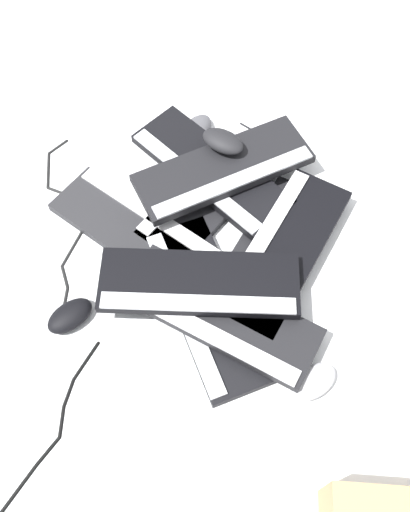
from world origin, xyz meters
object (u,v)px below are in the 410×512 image
object	(u,v)px
keyboard_6	(224,169)
keyboard_2	(212,191)
keyboard_1	(268,256)
mouse_0	(223,141)
mouse_3	(70,316)
mouse_2	(313,382)
keyboard_8	(199,284)
keyboard_4	(210,171)
keyboard_0	(206,305)
keyboard_5	(284,249)
mouse_1	(196,129)
keyboard_7	(220,315)
keyboard_3	(136,231)

from	to	relation	value
keyboard_6	keyboard_2	bearing A→B (deg)	-44.36
keyboard_1	mouse_0	size ratio (longest dim) A/B	4.22
keyboard_2	mouse_3	world-z (taller)	mouse_3
keyboard_6	mouse_2	xyz separation A→B (m)	(0.49, 0.25, -0.05)
keyboard_8	mouse_3	bearing A→B (deg)	-71.87
keyboard_4	mouse_0	xyz separation A→B (m)	(-0.04, 0.03, 0.07)
keyboard_0	keyboard_6	bearing A→B (deg)	-179.75
keyboard_5	mouse_1	world-z (taller)	keyboard_5
keyboard_7	keyboard_8	xyz separation A→B (m)	(-0.06, -0.05, 0.03)
keyboard_3	mouse_3	xyz separation A→B (m)	(0.24, -0.10, 0.01)
mouse_2	mouse_3	world-z (taller)	same
keyboard_4	mouse_2	size ratio (longest dim) A/B	4.01
keyboard_5	keyboard_2	bearing A→B (deg)	-130.70
keyboard_5	keyboard_7	xyz separation A→B (m)	(0.19, -0.13, 0.00)
keyboard_4	keyboard_8	world-z (taller)	keyboard_8
keyboard_0	keyboard_6	world-z (taller)	keyboard_6
keyboard_6	keyboard_7	distance (m)	0.38
mouse_3	mouse_1	bearing A→B (deg)	-156.38
keyboard_7	mouse_0	world-z (taller)	mouse_0
keyboard_8	mouse_1	distance (m)	0.49
mouse_1	keyboard_3	bearing A→B (deg)	-172.08
keyboard_5	mouse_1	xyz separation A→B (m)	(-0.35, -0.26, -0.02)
keyboard_8	keyboard_3	bearing A→B (deg)	-130.23
keyboard_2	mouse_1	size ratio (longest dim) A/B	4.14
keyboard_2	mouse_1	xyz separation A→B (m)	(-0.19, -0.07, 0.01)
keyboard_4	keyboard_7	bearing A→B (deg)	10.48
keyboard_8	keyboard_1	bearing A→B (deg)	129.93
keyboard_2	keyboard_8	distance (m)	0.30
keyboard_8	mouse_1	size ratio (longest dim) A/B	4.11
keyboard_4	mouse_3	distance (m)	0.50
keyboard_0	keyboard_8	distance (m)	0.07
keyboard_5	keyboard_8	size ratio (longest dim) A/B	1.03
keyboard_0	mouse_1	size ratio (longest dim) A/B	4.16
keyboard_5	mouse_0	size ratio (longest dim) A/B	4.22
keyboard_6	mouse_0	size ratio (longest dim) A/B	4.09
mouse_3	keyboard_3	bearing A→B (deg)	-159.98
keyboard_1	mouse_1	size ratio (longest dim) A/B	4.22
mouse_2	keyboard_2	bearing A→B (deg)	-101.94
keyboard_1	keyboard_6	size ratio (longest dim) A/B	1.03
keyboard_8	keyboard_5	bearing A→B (deg)	125.55
keyboard_4	mouse_1	bearing A→B (deg)	-159.06
keyboard_8	mouse_0	bearing A→B (deg)	178.92
keyboard_2	mouse_2	world-z (taller)	mouse_2
keyboard_3	keyboard_7	distance (m)	0.31
keyboard_7	mouse_3	distance (m)	0.34
keyboard_6	mouse_0	world-z (taller)	mouse_0
keyboard_2	mouse_2	xyz separation A→B (m)	(0.46, 0.27, 0.01)
keyboard_0	keyboard_5	world-z (taller)	keyboard_5
mouse_2	keyboard_6	bearing A→B (deg)	-105.56
keyboard_6	keyboard_8	world-z (taller)	same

